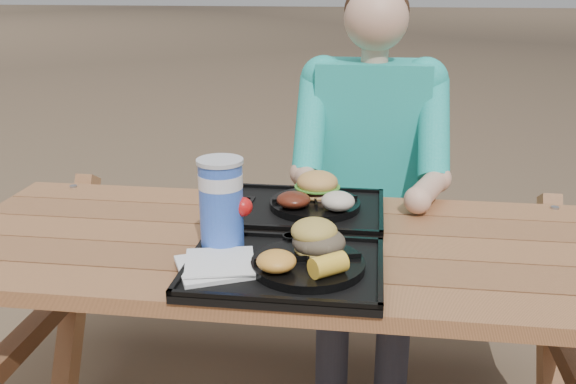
# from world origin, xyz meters

# --- Properties ---
(picnic_table) EXTENTS (1.80, 1.49, 0.75)m
(picnic_table) POSITION_xyz_m (0.00, 0.00, 0.38)
(picnic_table) COLOR #999999
(picnic_table) RESTS_ON ground
(tray_near) EXTENTS (0.45, 0.35, 0.02)m
(tray_near) POSITION_xyz_m (0.02, -0.20, 0.76)
(tray_near) COLOR black
(tray_near) RESTS_ON picnic_table
(tray_far) EXTENTS (0.45, 0.35, 0.02)m
(tray_far) POSITION_xyz_m (0.02, 0.18, 0.76)
(tray_far) COLOR black
(tray_far) RESTS_ON picnic_table
(plate_near) EXTENTS (0.26, 0.26, 0.02)m
(plate_near) POSITION_xyz_m (0.07, -0.21, 0.78)
(plate_near) COLOR black
(plate_near) RESTS_ON tray_near
(plate_far) EXTENTS (0.26, 0.26, 0.02)m
(plate_far) POSITION_xyz_m (0.05, 0.19, 0.78)
(plate_far) COLOR black
(plate_far) RESTS_ON tray_far
(napkin_stack) EXTENTS (0.21, 0.21, 0.02)m
(napkin_stack) POSITION_xyz_m (-0.14, -0.24, 0.78)
(napkin_stack) COLOR white
(napkin_stack) RESTS_ON tray_near
(soda_cup) EXTENTS (0.11, 0.11, 0.21)m
(soda_cup) POSITION_xyz_m (-0.15, -0.11, 0.88)
(soda_cup) COLOR blue
(soda_cup) RESTS_ON tray_near
(condiment_bbq) EXTENTS (0.04, 0.04, 0.03)m
(condiment_bbq) POSITION_xyz_m (0.02, -0.08, 0.78)
(condiment_bbq) COLOR black
(condiment_bbq) RESTS_ON tray_near
(condiment_mustard) EXTENTS (0.05, 0.05, 0.03)m
(condiment_mustard) POSITION_xyz_m (0.08, -0.09, 0.78)
(condiment_mustard) COLOR yellow
(condiment_mustard) RESTS_ON tray_near
(sandwich) EXTENTS (0.12, 0.12, 0.12)m
(sandwich) POSITION_xyz_m (0.09, -0.16, 0.85)
(sandwich) COLOR gold
(sandwich) RESTS_ON plate_near
(mac_cheese) EXTENTS (0.09, 0.09, 0.04)m
(mac_cheese) POSITION_xyz_m (0.01, -0.27, 0.81)
(mac_cheese) COLOR gold
(mac_cheese) RESTS_ON plate_near
(corn_cob) EXTENTS (0.11, 0.11, 0.05)m
(corn_cob) POSITION_xyz_m (0.13, -0.28, 0.81)
(corn_cob) COLOR yellow
(corn_cob) RESTS_ON plate_near
(cutlery_far) EXTENTS (0.03, 0.14, 0.01)m
(cutlery_far) POSITION_xyz_m (-0.15, 0.18, 0.77)
(cutlery_far) COLOR black
(cutlery_far) RESTS_ON tray_far
(burger) EXTENTS (0.12, 0.12, 0.11)m
(burger) POSITION_xyz_m (0.05, 0.25, 0.85)
(burger) COLOR #D4954A
(burger) RESTS_ON plate_far
(baked_beans) EXTENTS (0.09, 0.09, 0.04)m
(baked_beans) POSITION_xyz_m (-0.00, 0.14, 0.81)
(baked_beans) COLOR #551D11
(baked_beans) RESTS_ON plate_far
(potato_salad) EXTENTS (0.09, 0.09, 0.05)m
(potato_salad) POSITION_xyz_m (0.12, 0.13, 0.82)
(potato_salad) COLOR beige
(potato_salad) RESTS_ON plate_far
(diner) EXTENTS (0.48, 0.84, 1.28)m
(diner) POSITION_xyz_m (0.20, 0.65, 0.64)
(diner) COLOR #1BBFAC
(diner) RESTS_ON ground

